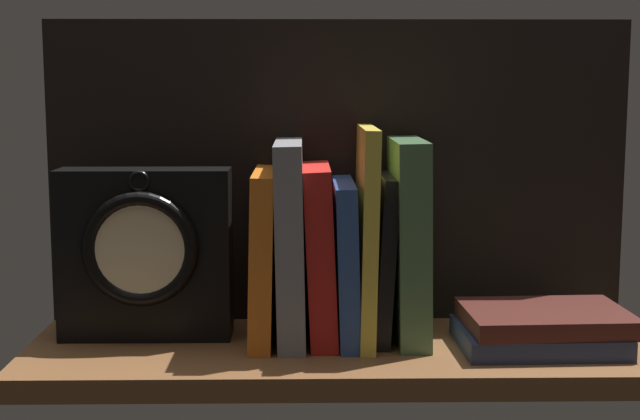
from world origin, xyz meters
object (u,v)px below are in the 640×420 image
object	(u,v)px
book_orange_pandolfini	(264,255)
book_yellow_seinlanguage	(366,234)
book_green_romantic	(409,240)
book_black_skeptic	(383,257)
book_stack_side	(541,328)
book_red_requiem	(320,253)
framed_clock	(145,253)
book_gray_chess	(290,241)
book_blue_modern	(346,260)

from	to	relation	value
book_orange_pandolfini	book_yellow_seinlanguage	bearing A→B (deg)	0.00
book_orange_pandolfini	book_green_romantic	world-z (taller)	book_green_romantic
book_black_skeptic	book_green_romantic	size ratio (longest dim) A/B	0.82
book_yellow_seinlanguage	book_green_romantic	world-z (taller)	book_yellow_seinlanguage
book_green_romantic	book_stack_side	distance (cm)	17.72
book_red_requiem	book_stack_side	distance (cm)	26.17
book_red_requiem	framed_clock	bearing A→B (deg)	179.85
book_black_skeptic	book_orange_pandolfini	bearing A→B (deg)	180.00
book_orange_pandolfini	framed_clock	xyz separation A→B (cm)	(-13.53, 0.05, 0.28)
book_gray_chess	book_blue_modern	size ratio (longest dim) A/B	1.25
book_green_romantic	book_stack_side	bearing A→B (deg)	-16.94
book_gray_chess	book_green_romantic	distance (cm)	13.51
book_yellow_seinlanguage	book_black_skeptic	distance (cm)	3.38
book_black_skeptic	framed_clock	xyz separation A→B (cm)	(-27.23, 0.05, 0.53)
book_orange_pandolfini	book_gray_chess	distance (cm)	3.51
book_gray_chess	book_green_romantic	xyz separation A→B (cm)	(13.51, 0.00, 0.12)
book_red_requiem	book_stack_side	xyz separation A→B (cm)	(24.59, -4.40, -7.78)
book_yellow_seinlanguage	book_stack_side	xyz separation A→B (cm)	(19.34, -4.40, -9.98)
book_red_requiem	book_black_skeptic	xyz separation A→B (cm)	(7.25, 0.00, -0.53)
book_gray_chess	book_red_requiem	size ratio (longest dim) A/B	1.14
book_gray_chess	framed_clock	xyz separation A→B (cm)	(-16.62, 0.05, -1.38)
book_blue_modern	framed_clock	xyz separation A→B (cm)	(-22.95, 0.05, 0.90)
book_red_requiem	book_green_romantic	size ratio (longest dim) A/B	0.87
book_green_romantic	framed_clock	xyz separation A→B (cm)	(-30.13, 0.05, -1.49)
book_gray_chess	book_yellow_seinlanguage	xyz separation A→B (cm)	(8.62, 0.00, 0.82)
book_orange_pandolfini	book_gray_chess	bearing A→B (deg)	0.00
book_yellow_seinlanguage	book_stack_side	world-z (taller)	book_yellow_seinlanguage
book_yellow_seinlanguage	book_green_romantic	xyz separation A→B (cm)	(4.89, 0.00, -0.70)
book_orange_pandolfini	book_green_romantic	size ratio (longest dim) A/B	0.84
book_blue_modern	framed_clock	size ratio (longest dim) A/B	0.92
book_orange_pandolfini	book_stack_side	distance (cm)	32.24
book_gray_chess	book_stack_side	distance (cm)	29.74
book_red_requiem	framed_clock	distance (cm)	19.98
book_black_skeptic	book_blue_modern	bearing A→B (deg)	180.00
book_orange_pandolfini	book_black_skeptic	world-z (taller)	book_orange_pandolfini
book_gray_chess	book_orange_pandolfini	bearing A→B (deg)	180.00
book_orange_pandolfini	book_red_requiem	world-z (taller)	book_red_requiem
book_gray_chess	book_stack_side	xyz separation A→B (cm)	(27.95, -4.40, -9.16)
book_stack_side	book_green_romantic	bearing A→B (deg)	163.06
book_gray_chess	book_black_skeptic	bearing A→B (deg)	0.00
book_red_requiem	book_yellow_seinlanguage	size ratio (longest dim) A/B	0.82
book_red_requiem	book_stack_side	bearing A→B (deg)	-10.14
book_gray_chess	book_blue_modern	distance (cm)	6.72
book_blue_modern	framed_clock	bearing A→B (deg)	179.87
book_blue_modern	book_yellow_seinlanguage	xyz separation A→B (cm)	(2.29, 0.00, 3.09)
framed_clock	book_stack_side	distance (cm)	45.46
book_orange_pandolfini	book_black_skeptic	xyz separation A→B (cm)	(13.70, 0.00, -0.25)
book_red_requiem	framed_clock	xyz separation A→B (cm)	(-19.98, 0.05, 0.00)
book_blue_modern	book_yellow_seinlanguage	world-z (taller)	book_yellow_seinlanguage
book_blue_modern	book_black_skeptic	world-z (taller)	book_black_skeptic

